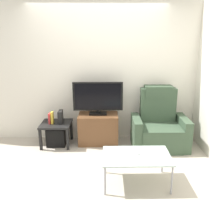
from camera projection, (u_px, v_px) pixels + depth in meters
ground_plane at (98, 163)px, 3.96m from camera, size 6.40×6.40×0.00m
wall_back at (99, 72)px, 4.67m from camera, size 6.40×0.06×2.60m
tv_stand at (98, 129)px, 4.67m from camera, size 0.73×0.48×0.55m
television at (98, 98)px, 4.52m from camera, size 0.91×0.20×0.60m
recliner_armchair at (159, 127)px, 4.50m from camera, size 0.98×0.78×1.08m
side_table at (56, 126)px, 4.56m from camera, size 0.54×0.54×0.42m
subwoofer_box at (57, 136)px, 4.61m from camera, size 0.33×0.33×0.33m
book_leftmost at (50, 118)px, 4.49m from camera, size 0.03×0.11×0.19m
book_middle at (52, 118)px, 4.49m from camera, size 0.04×0.10×0.22m
game_console at (61, 117)px, 4.52m from camera, size 0.07×0.20×0.23m
coffee_table at (136, 157)px, 3.31m from camera, size 0.90×0.60×0.42m
cell_phone at (136, 152)px, 3.38m from camera, size 0.13×0.17×0.01m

